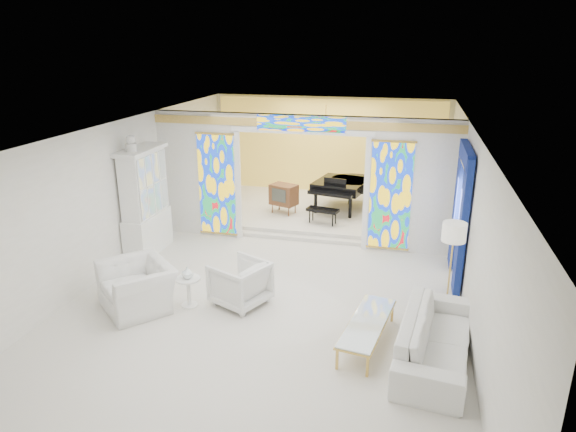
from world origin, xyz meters
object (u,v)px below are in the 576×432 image
(china_cabinet, at_px, (145,202))
(coffee_table, at_px, (368,323))
(armchair_right, at_px, (240,283))
(sofa, at_px, (435,338))
(grand_piano, at_px, (346,185))
(armchair_left, at_px, (137,286))
(tv_console, at_px, (284,195))

(china_cabinet, bearing_deg, coffee_table, -26.95)
(coffee_table, bearing_deg, china_cabinet, 153.05)
(armchair_right, bearing_deg, coffee_table, 96.45)
(sofa, height_order, grand_piano, grand_piano)
(coffee_table, relative_size, grand_piano, 0.73)
(armchair_right, xyz_separation_m, coffee_table, (2.36, -0.78, -0.04))
(china_cabinet, height_order, armchair_left, china_cabinet)
(china_cabinet, relative_size, grand_piano, 1.08)
(china_cabinet, distance_m, sofa, 6.82)
(armchair_left, height_order, tv_console, tv_console)
(sofa, bearing_deg, coffee_table, 86.59)
(china_cabinet, xyz_separation_m, armchair_left, (1.06, -2.40, -0.76))
(sofa, bearing_deg, china_cabinet, 72.69)
(grand_piano, height_order, tv_console, grand_piano)
(grand_piano, distance_m, tv_console, 1.74)
(china_cabinet, height_order, sofa, china_cabinet)
(coffee_table, distance_m, tv_console, 6.14)
(armchair_right, bearing_deg, sofa, 98.73)
(armchair_left, bearing_deg, tv_console, 117.36)
(china_cabinet, distance_m, armchair_right, 3.42)
(armchair_left, bearing_deg, coffee_table, 38.84)
(sofa, relative_size, tv_console, 3.12)
(armchair_left, bearing_deg, grand_piano, 106.08)
(china_cabinet, bearing_deg, tv_console, 49.84)
(china_cabinet, bearing_deg, armchair_left, -66.15)
(armchair_left, xyz_separation_m, tv_console, (1.37, 5.28, 0.27))
(sofa, bearing_deg, armchair_left, 92.61)
(tv_console, bearing_deg, china_cabinet, -109.97)
(armchair_right, height_order, sofa, armchair_right)
(armchair_right, distance_m, tv_console, 4.73)
(armchair_right, xyz_separation_m, grand_piano, (1.19, 5.48, 0.43))
(coffee_table, bearing_deg, sofa, -10.57)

